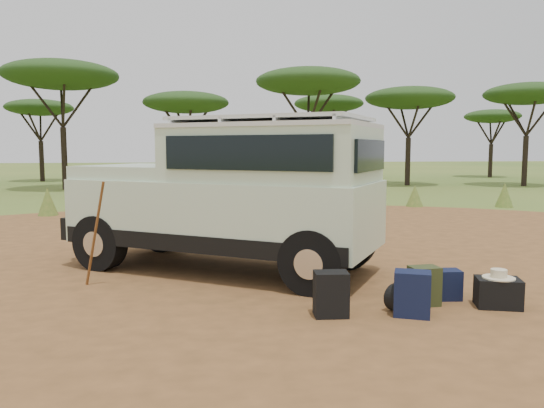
{
  "coord_description": "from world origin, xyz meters",
  "views": [
    {
      "loc": [
        -1.51,
        -8.42,
        2.03
      ],
      "look_at": [
        -0.14,
        1.26,
        1.0
      ],
      "focal_mm": 35.0,
      "sensor_mm": 36.0,
      "label": 1
    }
  ],
  "objects": [
    {
      "name": "ground",
      "position": [
        0.0,
        0.0,
        0.0
      ],
      "size": [
        140.0,
        140.0,
        0.0
      ],
      "primitive_type": "plane",
      "color": "#486B26",
      "rests_on": "ground"
    },
    {
      "name": "dirt_clearing",
      "position": [
        0.0,
        0.0,
        0.0
      ],
      "size": [
        23.0,
        23.0,
        0.01
      ],
      "primitive_type": "cylinder",
      "color": "brown",
      "rests_on": "ground"
    },
    {
      "name": "grass_fringe",
      "position": [
        0.12,
        8.67,
        0.4
      ],
      "size": [
        36.6,
        1.6,
        0.9
      ],
      "color": "#486B26",
      "rests_on": "ground"
    },
    {
      "name": "acacia_treeline",
      "position": [
        0.75,
        19.81,
        4.87
      ],
      "size": [
        46.7,
        13.2,
        6.26
      ],
      "color": "black",
      "rests_on": "ground"
    },
    {
      "name": "safari_vehicle",
      "position": [
        -0.93,
        0.28,
        1.21
      ],
      "size": [
        5.4,
        4.42,
        2.51
      ],
      "rotation": [
        0.0,
        0.0,
        -0.56
      ],
      "color": "beige",
      "rests_on": "ground"
    },
    {
      "name": "walking_staff",
      "position": [
        -3.0,
        -0.51,
        0.78
      ],
      "size": [
        0.38,
        0.3,
        1.56
      ],
      "primitive_type": "cylinder",
      "rotation": [
        0.26,
        0.0,
        0.92
      ],
      "color": "brown",
      "rests_on": "ground"
    },
    {
      "name": "backpack_black",
      "position": [
        0.07,
        -2.34,
        0.28
      ],
      "size": [
        0.42,
        0.33,
        0.55
      ],
      "primitive_type": "cube",
      "rotation": [
        0.0,
        0.0,
        -0.07
      ],
      "color": "black",
      "rests_on": "ground"
    },
    {
      "name": "backpack_navy",
      "position": [
        1.04,
        -2.47,
        0.28
      ],
      "size": [
        0.51,
        0.45,
        0.56
      ],
      "primitive_type": "cube",
      "rotation": [
        0.0,
        0.0,
        -0.41
      ],
      "color": "#131C3C",
      "rests_on": "ground"
    },
    {
      "name": "backpack_olive",
      "position": [
        1.38,
        -2.06,
        0.26
      ],
      "size": [
        0.39,
        0.29,
        0.51
      ],
      "primitive_type": "cube",
      "rotation": [
        0.0,
        0.0,
        0.08
      ],
      "color": "#373D1C",
      "rests_on": "ground"
    },
    {
      "name": "duffel_navy",
      "position": [
        1.79,
        -1.85,
        0.2
      ],
      "size": [
        0.39,
        0.31,
        0.41
      ],
      "primitive_type": "cube",
      "rotation": [
        0.0,
        0.0,
        -0.1
      ],
      "color": "#131C3C",
      "rests_on": "ground"
    },
    {
      "name": "hard_case",
      "position": [
        2.28,
        -2.28,
        0.19
      ],
      "size": [
        0.63,
        0.52,
        0.38
      ],
      "primitive_type": "cube",
      "rotation": [
        0.0,
        0.0,
        -0.31
      ],
      "color": "black",
      "rests_on": "ground"
    },
    {
      "name": "stuff_sack",
      "position": [
        0.99,
        -2.34,
        0.17
      ],
      "size": [
        0.45,
        0.45,
        0.34
      ],
      "primitive_type": "cylinder",
      "rotation": [
        1.57,
        0.0,
        0.39
      ],
      "color": "black",
      "rests_on": "ground"
    },
    {
      "name": "safari_hat",
      "position": [
        2.28,
        -2.28,
        0.42
      ],
      "size": [
        0.4,
        0.4,
        0.12
      ],
      "color": "beige",
      "rests_on": "hard_case"
    }
  ]
}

